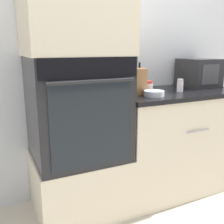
{
  "coord_description": "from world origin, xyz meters",
  "views": [
    {
      "loc": [
        -0.9,
        -1.5,
        1.27
      ],
      "look_at": [
        -0.1,
        0.21,
        0.81
      ],
      "focal_mm": 42.0,
      "sensor_mm": 36.0,
      "label": 1
    }
  ],
  "objects": [
    {
      "name": "wall_back",
      "position": [
        0.0,
        0.63,
        1.25
      ],
      "size": [
        8.0,
        0.05,
        2.5
      ],
      "color": "silver",
      "rests_on": "ground_plane"
    },
    {
      "name": "oven_cabinet_upper",
      "position": [
        -0.34,
        0.3,
        1.51
      ],
      "size": [
        0.68,
        0.6,
        0.58
      ],
      "color": "beige",
      "rests_on": "wall_oven"
    },
    {
      "name": "oven_cabinet_base",
      "position": [
        -0.34,
        0.3,
        0.24
      ],
      "size": [
        0.68,
        0.6,
        0.47
      ],
      "color": "beige",
      "rests_on": "ground_plane"
    },
    {
      "name": "bowl",
      "position": [
        0.22,
        0.15,
        0.93
      ],
      "size": [
        0.16,
        0.16,
        0.04
      ],
      "color": "silver",
      "rests_on": "counter_unit"
    },
    {
      "name": "ground_plane",
      "position": [
        0.0,
        0.0,
        0.0
      ],
      "size": [
        12.0,
        12.0,
        0.0
      ],
      "primitive_type": "plane",
      "color": "beige"
    },
    {
      "name": "condiment_jar_near",
      "position": [
        0.3,
        0.53,
        0.95
      ],
      "size": [
        0.06,
        0.06,
        0.07
      ],
      "color": "silver",
      "rests_on": "counter_unit"
    },
    {
      "name": "condiment_jar_back",
      "position": [
        0.16,
        0.41,
        0.97
      ],
      "size": [
        0.05,
        0.05,
        0.11
      ],
      "color": "#427047",
      "rests_on": "counter_unit"
    },
    {
      "name": "condiment_jar_mid",
      "position": [
        0.28,
        0.3,
        0.96
      ],
      "size": [
        0.06,
        0.06,
        0.1
      ],
      "color": "silver",
      "rests_on": "counter_unit"
    },
    {
      "name": "wall_oven",
      "position": [
        -0.34,
        0.3,
        0.84
      ],
      "size": [
        0.66,
        0.64,
        0.75
      ],
      "color": "black",
      "rests_on": "oven_cabinet_base"
    },
    {
      "name": "microwave",
      "position": [
        0.89,
        0.4,
        1.04
      ],
      "size": [
        0.31,
        0.34,
        0.26
      ],
      "color": "#232326",
      "rests_on": "counter_unit"
    },
    {
      "name": "condiment_jar_far",
      "position": [
        0.54,
        0.23,
        0.96
      ],
      "size": [
        0.05,
        0.05,
        0.11
      ],
      "color": "silver",
      "rests_on": "counter_unit"
    },
    {
      "name": "knife_block",
      "position": [
        0.15,
        0.29,
        1.02
      ],
      "size": [
        0.13,
        0.14,
        0.25
      ],
      "color": "olive",
      "rests_on": "counter_unit"
    },
    {
      "name": "counter_unit",
      "position": [
        0.55,
        0.3,
        0.46
      ],
      "size": [
        1.11,
        0.63,
        0.91
      ],
      "color": "beige",
      "rests_on": "ground_plane"
    }
  ]
}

